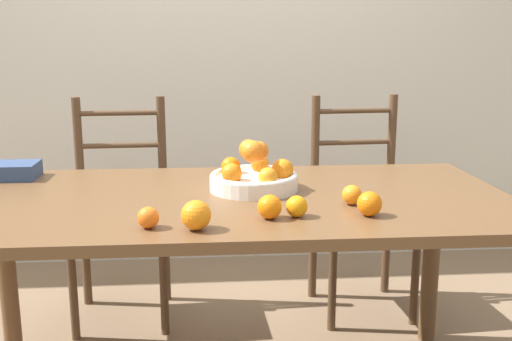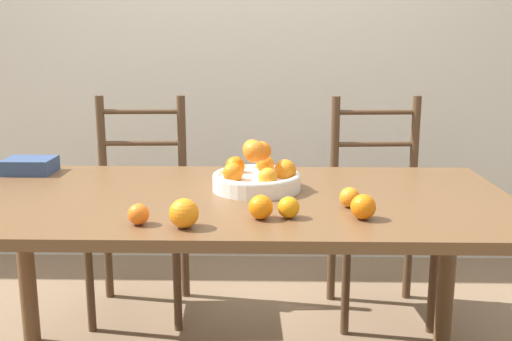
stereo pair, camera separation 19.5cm
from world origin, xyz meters
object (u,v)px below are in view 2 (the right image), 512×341
Objects in this scene: orange_loose_0 at (350,197)px; orange_loose_2 at (139,214)px; orange_loose_1 at (363,207)px; orange_loose_4 at (184,213)px; orange_loose_5 at (261,207)px; chair_right at (379,213)px; fruit_bowl at (257,176)px; orange_loose_3 at (289,207)px; chair_left at (140,212)px; book_stack at (30,166)px.

orange_loose_2 is at bearing -162.70° from orange_loose_0.
orange_loose_2 is (-0.64, -0.07, -0.01)m from orange_loose_1.
orange_loose_4 is 0.23m from orange_loose_5.
orange_loose_5 is 0.07× the size of chair_right.
orange_loose_1 is 1.06m from chair_right.
chair_right is at bearing 49.76° from fruit_bowl.
orange_loose_3 is 0.89× the size of orange_loose_5.
orange_loose_5 is at bearing -154.53° from orange_loose_0.
orange_loose_5 is (0.02, -0.34, -0.02)m from fruit_bowl.
chair_left reaches higher than orange_loose_4.
orange_loose_2 is 0.86m from book_stack.
fruit_bowl is at bearing 93.05° from orange_loose_5.
orange_loose_1 is 0.89× the size of orange_loose_4.
orange_loose_5 is 0.07× the size of chair_left.
fruit_bowl reaches higher than orange_loose_2.
orange_loose_1 is 1.03× the size of orange_loose_5.
chair_left is (-0.56, 0.65, -0.32)m from fruit_bowl.
orange_loose_1 is 0.40× the size of book_stack.
orange_loose_0 is at bearing -35.92° from fruit_bowl.
orange_loose_4 is at bearing -44.20° from book_stack.
chair_right is (0.26, 0.86, -0.31)m from orange_loose_0.
orange_loose_5 is (0.34, 0.06, 0.01)m from orange_loose_2.
chair_left reaches higher than orange_loose_0.
orange_loose_4 is at bearing -161.29° from orange_loose_3.
book_stack is at bearing 135.80° from orange_loose_4.
orange_loose_3 is 0.77× the size of orange_loose_4.
orange_loose_1 reaches higher than orange_loose_3.
orange_loose_3 is at bearing -58.77° from chair_left.
orange_loose_4 is (0.13, -0.03, 0.01)m from orange_loose_2.
orange_loose_3 is 1.12m from chair_right.
orange_loose_0 is at bearing 25.47° from orange_loose_5.
chair_right reaches higher than orange_loose_5.
orange_loose_5 reaches higher than orange_loose_0.
orange_loose_3 is at bearing -30.36° from book_stack.
orange_loose_4 is at bearing -157.64° from orange_loose_5.
fruit_bowl is 0.91m from chair_left.
orange_loose_3 is (-0.19, -0.12, 0.00)m from orange_loose_0.
chair_right reaches higher than orange_loose_1.
book_stack is at bearing 158.69° from orange_loose_0.
orange_loose_3 is 0.31m from orange_loose_4.
orange_loose_5 reaches higher than orange_loose_2.
chair_left is 1.11m from chair_right.
orange_loose_3 is 0.34× the size of book_stack.
orange_loose_0 reaches higher than orange_loose_2.
chair_right reaches higher than orange_loose_4.
orange_loose_5 is at bearing -179.03° from orange_loose_1.
orange_loose_2 is 0.95× the size of orange_loose_3.
chair_right reaches higher than orange_loose_3.
fruit_bowl is 0.30× the size of chair_right.
orange_loose_1 is 1.35m from chair_left.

